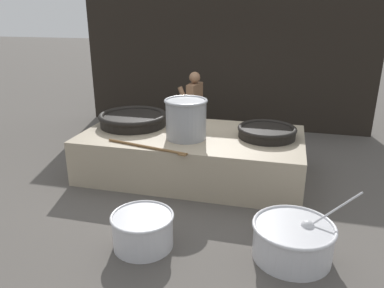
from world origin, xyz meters
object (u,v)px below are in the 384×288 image
(prep_bowl_vegetables, at_px, (293,239))
(prep_bowl_meat, at_px, (143,229))
(giant_wok_near, at_px, (133,119))
(cook, at_px, (194,108))
(giant_wok_far, at_px, (267,132))
(stock_pot, at_px, (186,118))

(prep_bowl_vegetables, xyz_separation_m, prep_bowl_meat, (-1.80, -0.23, -0.01))
(prep_bowl_vegetables, distance_m, prep_bowl_meat, 1.81)
(giant_wok_near, xyz_separation_m, prep_bowl_meat, (1.12, -2.45, -0.65))
(cook, xyz_separation_m, prep_bowl_meat, (0.24, -3.57, -0.64))
(prep_bowl_meat, bearing_deg, giant_wok_far, 60.72)
(giant_wok_near, xyz_separation_m, giant_wok_far, (2.43, -0.10, -0.02))
(cook, xyz_separation_m, prep_bowl_vegetables, (2.03, -3.35, -0.63))
(stock_pot, relative_size, prep_bowl_vegetables, 0.58)
(giant_wok_far, height_order, prep_bowl_meat, giant_wok_far)
(giant_wok_far, relative_size, prep_bowl_meat, 1.25)
(giant_wok_near, height_order, cook, cook)
(stock_pot, bearing_deg, cook, 99.17)
(cook, bearing_deg, giant_wok_far, 153.08)
(stock_pot, distance_m, cook, 1.63)
(giant_wok_near, bearing_deg, stock_pot, -22.22)
(giant_wok_far, distance_m, prep_bowl_vegetables, 2.27)
(giant_wok_near, xyz_separation_m, cook, (0.88, 1.12, -0.02))
(stock_pot, height_order, prep_bowl_vegetables, stock_pot)
(prep_bowl_vegetables, bearing_deg, stock_pot, 135.31)
(cook, distance_m, prep_bowl_meat, 3.64)
(giant_wok_near, bearing_deg, cook, 51.98)
(giant_wok_near, relative_size, stock_pot, 1.77)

